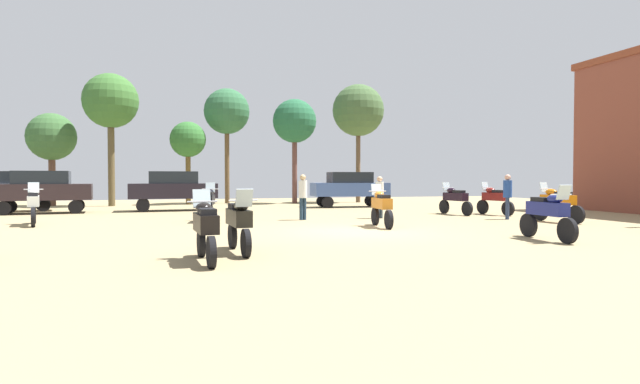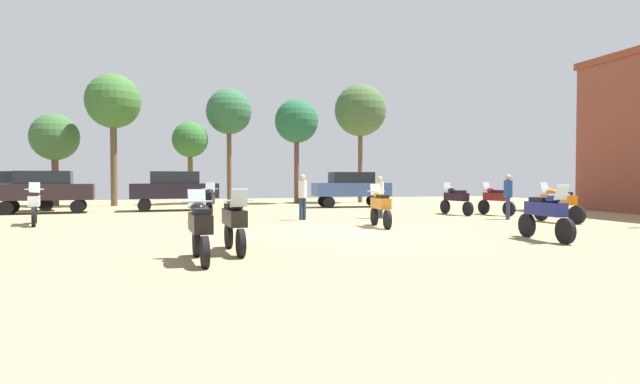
{
  "view_description": "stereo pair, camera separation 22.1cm",
  "coord_description": "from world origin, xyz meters",
  "px_view_note": "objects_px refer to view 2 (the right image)",
  "views": [
    {
      "loc": [
        -5.34,
        -14.98,
        1.7
      ],
      "look_at": [
        0.3,
        5.4,
        1.11
      ],
      "focal_mm": 28.6,
      "sensor_mm": 36.0,
      "label": 1
    },
    {
      "loc": [
        -5.12,
        -15.03,
        1.7
      ],
      "look_at": [
        0.3,
        5.4,
        1.11
      ],
      "focal_mm": 28.6,
      "sensor_mm": 36.0,
      "label": 2
    }
  ],
  "objects_px": {
    "motorcycle_6": "(546,213)",
    "motorcycle_4": "(234,221)",
    "motorcycle_11": "(200,227)",
    "tree_1": "(360,111)",
    "car_1": "(12,188)",
    "tree_7": "(190,141)",
    "motorcycle_9": "(34,204)",
    "motorcycle_8": "(380,206)",
    "tree_4": "(113,103)",
    "motorcycle_1": "(558,203)",
    "car_4": "(44,189)",
    "person_3": "(303,193)",
    "tree_2": "(229,112)",
    "car_2": "(351,187)",
    "tree_3": "(55,138)",
    "car_3": "(175,188)",
    "tree_5": "(297,122)",
    "person_2": "(380,194)",
    "motorcycle_3": "(456,199)",
    "person_1": "(508,193)",
    "motorcycle_5": "(496,199)",
    "motorcycle_2": "(209,203)"
  },
  "relations": [
    {
      "from": "motorcycle_9",
      "to": "motorcycle_8",
      "type": "bearing_deg",
      "value": -31.34
    },
    {
      "from": "motorcycle_6",
      "to": "tree_7",
      "type": "relative_size",
      "value": 0.43
    },
    {
      "from": "car_2",
      "to": "motorcycle_1",
      "type": "bearing_deg",
      "value": -156.25
    },
    {
      "from": "motorcycle_9",
      "to": "car_4",
      "type": "xyz_separation_m",
      "value": [
        -1.23,
        6.44,
        0.43
      ]
    },
    {
      "from": "motorcycle_4",
      "to": "tree_2",
      "type": "height_order",
      "value": "tree_2"
    },
    {
      "from": "motorcycle_1",
      "to": "motorcycle_6",
      "type": "bearing_deg",
      "value": -140.49
    },
    {
      "from": "motorcycle_11",
      "to": "car_4",
      "type": "xyz_separation_m",
      "value": [
        -6.7,
        16.12,
        0.46
      ]
    },
    {
      "from": "motorcycle_1",
      "to": "car_2",
      "type": "xyz_separation_m",
      "value": [
        -4.38,
        11.48,
        0.43
      ]
    },
    {
      "from": "motorcycle_1",
      "to": "motorcycle_3",
      "type": "relative_size",
      "value": 1.02
    },
    {
      "from": "motorcycle_6",
      "to": "car_2",
      "type": "bearing_deg",
      "value": -87.16
    },
    {
      "from": "motorcycle_8",
      "to": "tree_4",
      "type": "xyz_separation_m",
      "value": [
        -10.5,
        16.18,
        5.41
      ]
    },
    {
      "from": "motorcycle_3",
      "to": "motorcycle_4",
      "type": "bearing_deg",
      "value": -147.4
    },
    {
      "from": "motorcycle_3",
      "to": "car_1",
      "type": "distance_m",
      "value": 21.58
    },
    {
      "from": "motorcycle_4",
      "to": "person_2",
      "type": "bearing_deg",
      "value": -134.18
    },
    {
      "from": "car_4",
      "to": "tree_3",
      "type": "relative_size",
      "value": 0.81
    },
    {
      "from": "car_1",
      "to": "tree_7",
      "type": "height_order",
      "value": "tree_7"
    },
    {
      "from": "motorcycle_11",
      "to": "car_4",
      "type": "relative_size",
      "value": 0.46
    },
    {
      "from": "motorcycle_8",
      "to": "tree_4",
      "type": "bearing_deg",
      "value": 127.58
    },
    {
      "from": "motorcycle_5",
      "to": "tree_1",
      "type": "height_order",
      "value": "tree_1"
    },
    {
      "from": "car_2",
      "to": "person_2",
      "type": "bearing_deg",
      "value": 172.78
    },
    {
      "from": "motorcycle_1",
      "to": "person_3",
      "type": "xyz_separation_m",
      "value": [
        -9.05,
        3.53,
        0.32
      ]
    },
    {
      "from": "motorcycle_8",
      "to": "tree_2",
      "type": "distance_m",
      "value": 18.92
    },
    {
      "from": "motorcycle_4",
      "to": "car_2",
      "type": "xyz_separation_m",
      "value": [
        8.13,
        16.21,
        0.46
      ]
    },
    {
      "from": "motorcycle_5",
      "to": "car_1",
      "type": "height_order",
      "value": "car_1"
    },
    {
      "from": "motorcycle_8",
      "to": "car_2",
      "type": "relative_size",
      "value": 0.49
    },
    {
      "from": "motorcycle_11",
      "to": "tree_1",
      "type": "relative_size",
      "value": 0.26
    },
    {
      "from": "motorcycle_6",
      "to": "motorcycle_4",
      "type": "bearing_deg",
      "value": 3.13
    },
    {
      "from": "motorcycle_1",
      "to": "person_1",
      "type": "relative_size",
      "value": 1.27
    },
    {
      "from": "motorcycle_4",
      "to": "tree_3",
      "type": "xyz_separation_m",
      "value": [
        -8.57,
        22.01,
        3.35
      ]
    },
    {
      "from": "person_3",
      "to": "tree_1",
      "type": "height_order",
      "value": "tree_1"
    },
    {
      "from": "tree_1",
      "to": "tree_4",
      "type": "relative_size",
      "value": 1.03
    },
    {
      "from": "motorcycle_9",
      "to": "tree_1",
      "type": "bearing_deg",
      "value": 24.41
    },
    {
      "from": "person_1",
      "to": "tree_2",
      "type": "height_order",
      "value": "tree_2"
    },
    {
      "from": "motorcycle_9",
      "to": "person_2",
      "type": "height_order",
      "value": "person_2"
    },
    {
      "from": "car_3",
      "to": "tree_5",
      "type": "distance_m",
      "value": 10.31
    },
    {
      "from": "motorcycle_6",
      "to": "tree_2",
      "type": "bearing_deg",
      "value": -71.48
    },
    {
      "from": "car_1",
      "to": "motorcycle_8",
      "type": "bearing_deg",
      "value": -141.5
    },
    {
      "from": "person_3",
      "to": "tree_2",
      "type": "bearing_deg",
      "value": 73.76
    },
    {
      "from": "motorcycle_2",
      "to": "motorcycle_9",
      "type": "xyz_separation_m",
      "value": [
        -6.06,
        0.27,
        0.01
      ]
    },
    {
      "from": "motorcycle_3",
      "to": "car_3",
      "type": "xyz_separation_m",
      "value": [
        -12.43,
        6.31,
        0.44
      ]
    },
    {
      "from": "motorcycle_6",
      "to": "car_1",
      "type": "height_order",
      "value": "car_1"
    },
    {
      "from": "motorcycle_4",
      "to": "motorcycle_6",
      "type": "bearing_deg",
      "value": 175.91
    },
    {
      "from": "person_3",
      "to": "tree_2",
      "type": "height_order",
      "value": "tree_2"
    },
    {
      "from": "motorcycle_4",
      "to": "motorcycle_9",
      "type": "bearing_deg",
      "value": -58.87
    },
    {
      "from": "tree_5",
      "to": "tree_2",
      "type": "bearing_deg",
      "value": 162.39
    },
    {
      "from": "car_4",
      "to": "tree_4",
      "type": "relative_size",
      "value": 0.57
    },
    {
      "from": "person_1",
      "to": "motorcycle_1",
      "type": "bearing_deg",
      "value": -107.71
    },
    {
      "from": "person_1",
      "to": "tree_1",
      "type": "height_order",
      "value": "tree_1"
    },
    {
      "from": "motorcycle_1",
      "to": "car_4",
      "type": "height_order",
      "value": "car_4"
    },
    {
      "from": "car_3",
      "to": "motorcycle_9",
      "type": "bearing_deg",
      "value": 142.79
    }
  ]
}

